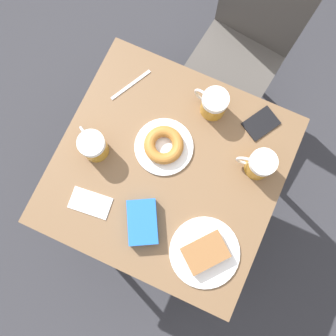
{
  "coord_description": "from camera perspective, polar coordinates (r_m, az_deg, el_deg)",
  "views": [
    {
      "loc": [
        0.11,
        -0.24,
        2.13
      ],
      "look_at": [
        0.0,
        0.0,
        0.79
      ],
      "focal_mm": 40.0,
      "sensor_mm": 36.0,
      "label": 1
    }
  ],
  "objects": [
    {
      "name": "blue_pouch",
      "position": [
        1.34,
        -3.78,
        -8.32
      ],
      "size": [
        0.17,
        0.19,
        0.05
      ],
      "rotation": [
        0.0,
        0.0,
        5.22
      ],
      "color": "blue",
      "rests_on": "table"
    },
    {
      "name": "chair",
      "position": [
        1.88,
        11.87,
        18.62
      ],
      "size": [
        0.45,
        0.45,
        0.9
      ],
      "rotation": [
        0.0,
        0.0,
        -0.13
      ],
      "color": "#514C47",
      "rests_on": "ground_plane"
    },
    {
      "name": "passport_near_edge",
      "position": [
        1.47,
        14.0,
        6.6
      ],
      "size": [
        0.14,
        0.15,
        0.01
      ],
      "rotation": [
        0.0,
        0.0,
        2.61
      ],
      "color": "black",
      "rests_on": "table"
    },
    {
      "name": "napkin_folded",
      "position": [
        1.4,
        -11.75,
        -5.23
      ],
      "size": [
        0.16,
        0.1,
        0.0
      ],
      "rotation": [
        0.0,
        0.0,
        0.11
      ],
      "color": "white",
      "rests_on": "table"
    },
    {
      "name": "ground_plane",
      "position": [
        2.15,
        0.0,
        -4.08
      ],
      "size": [
        8.0,
        8.0,
        0.0
      ],
      "primitive_type": "plane",
      "color": "#333338"
    },
    {
      "name": "plate_with_cake",
      "position": [
        1.35,
        5.64,
        -12.67
      ],
      "size": [
        0.25,
        0.25,
        0.05
      ],
      "color": "white",
      "rests_on": "table"
    },
    {
      "name": "table",
      "position": [
        1.46,
        0.0,
        -0.73
      ],
      "size": [
        0.83,
        0.8,
        0.77
      ],
      "color": "brown",
      "rests_on": "ground_plane"
    },
    {
      "name": "beer_mug_left",
      "position": [
        1.41,
        6.96,
        9.7
      ],
      "size": [
        0.14,
        0.1,
        0.11
      ],
      "color": "#C68C23",
      "rests_on": "table"
    },
    {
      "name": "beer_mug_center",
      "position": [
        1.37,
        13.79,
        0.53
      ],
      "size": [
        0.14,
        0.1,
        0.11
      ],
      "color": "#C68C23",
      "rests_on": "table"
    },
    {
      "name": "plate_with_donut",
      "position": [
        1.39,
        -0.64,
        3.42
      ],
      "size": [
        0.22,
        0.22,
        0.05
      ],
      "color": "white",
      "rests_on": "table"
    },
    {
      "name": "beer_mug_right",
      "position": [
        1.38,
        -11.34,
        3.34
      ],
      "size": [
        0.13,
        0.1,
        0.11
      ],
      "color": "#C68C23",
      "rests_on": "table"
    },
    {
      "name": "fork",
      "position": [
        1.49,
        -5.69,
        12.5
      ],
      "size": [
        0.1,
        0.17,
        0.0
      ],
      "rotation": [
        0.0,
        0.0,
        2.67
      ],
      "color": "silver",
      "rests_on": "table"
    }
  ]
}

